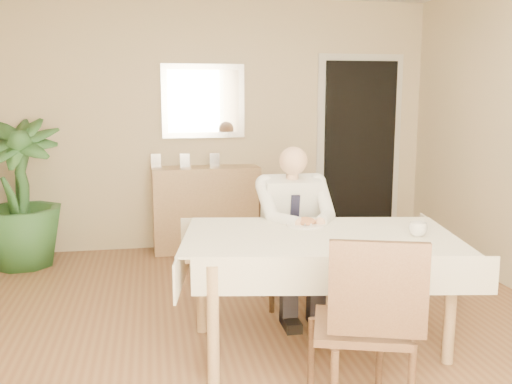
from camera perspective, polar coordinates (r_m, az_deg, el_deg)
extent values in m
plane|color=brown|center=(3.95, 0.95, -14.61)|extent=(5.00, 5.00, 0.00)
cube|color=#C1AE89|center=(6.07, -3.70, 6.70)|extent=(4.50, 0.02, 2.60)
cube|color=#C1AE89|center=(1.29, 23.77, -6.10)|extent=(4.50, 0.02, 2.60)
cube|color=beige|center=(1.27, 23.74, 0.64)|extent=(1.34, 0.02, 1.44)
cube|color=white|center=(1.29, 23.25, 0.79)|extent=(1.18, 0.02, 1.28)
cube|color=beige|center=(6.44, 10.20, 4.07)|extent=(0.96, 0.03, 2.10)
cube|color=black|center=(6.42, 10.30, 4.04)|extent=(0.80, 0.05, 1.95)
cube|color=silver|center=(6.02, -5.30, 9.03)|extent=(0.86, 0.03, 0.76)
cube|color=white|center=(6.00, -5.28, 9.03)|extent=(0.74, 0.02, 0.64)
cube|color=tan|center=(3.64, 6.34, -4.73)|extent=(1.73, 1.16, 0.04)
cube|color=beige|center=(3.64, 6.35, -4.34)|extent=(1.84, 1.27, 0.01)
cube|color=beige|center=(3.21, 8.90, -8.31)|extent=(1.68, 0.30, 0.22)
cube|color=beige|center=(4.13, 4.32, -4.09)|extent=(1.68, 0.30, 0.22)
cube|color=beige|center=(3.52, -7.15, -6.62)|extent=(0.18, 0.99, 0.22)
cube|color=beige|center=(3.99, 18.14, -5.08)|extent=(0.18, 0.99, 0.22)
cylinder|color=tan|center=(3.28, -4.31, -13.21)|extent=(0.07, 0.07, 0.70)
cylinder|color=tan|center=(3.71, 18.86, -10.97)|extent=(0.07, 0.07, 0.70)
cylinder|color=tan|center=(3.97, -5.48, -9.06)|extent=(0.07, 0.07, 0.70)
cylinder|color=tan|center=(4.33, 14.06, -7.70)|extent=(0.07, 0.07, 0.70)
cube|color=#3E291A|center=(4.47, 3.30, -6.05)|extent=(0.40, 0.40, 0.04)
cube|color=#3E291A|center=(4.58, 2.79, -2.56)|extent=(0.40, 0.04, 0.40)
cylinder|color=#3E291A|center=(4.34, 1.58, -9.51)|extent=(0.04, 0.04, 0.39)
cylinder|color=#3E291A|center=(4.42, 6.00, -9.20)|extent=(0.04, 0.04, 0.39)
cylinder|color=#3E291A|center=(4.66, 0.69, -8.14)|extent=(0.04, 0.04, 0.39)
cylinder|color=#3E291A|center=(4.73, 4.82, -7.87)|extent=(0.04, 0.04, 0.39)
cube|color=#3E291A|center=(3.01, 10.37, -13.11)|extent=(0.57, 0.57, 0.04)
cube|color=#3E291A|center=(2.73, 12.10, -9.50)|extent=(0.45, 0.18, 0.46)
cylinder|color=#3E291A|center=(3.22, 5.55, -16.17)|extent=(0.04, 0.04, 0.45)
cylinder|color=#3E291A|center=(3.34, 12.27, -15.35)|extent=(0.04, 0.04, 0.45)
cube|color=white|center=(4.35, 3.47, -1.88)|extent=(0.42, 0.31, 0.55)
cube|color=black|center=(4.24, 3.87, -2.61)|extent=(0.06, 0.08, 0.36)
cylinder|color=tan|center=(4.26, 3.65, 1.76)|extent=(0.09, 0.09, 0.08)
sphere|color=tan|center=(4.22, 3.75, 3.12)|extent=(0.21, 0.21, 0.21)
cube|color=black|center=(4.19, 2.76, -5.62)|extent=(0.13, 0.42, 0.13)
cube|color=black|center=(4.24, 5.40, -5.47)|extent=(0.13, 0.42, 0.13)
cube|color=black|center=(4.12, 3.31, -10.18)|extent=(0.11, 0.12, 0.45)
cube|color=black|center=(4.17, 6.02, -9.97)|extent=(0.11, 0.12, 0.45)
cube|color=black|center=(4.13, 3.48, -12.93)|extent=(0.11, 0.26, 0.07)
cube|color=black|center=(4.18, 6.21, -12.69)|extent=(0.11, 0.26, 0.07)
cylinder|color=white|center=(3.86, 4.96, -3.26)|extent=(0.26, 0.26, 0.02)
ellipsoid|color=brown|center=(3.85, 4.96, -2.94)|extent=(0.14, 0.14, 0.06)
cylinder|color=silver|center=(3.81, 5.78, -3.18)|extent=(0.01, 0.13, 0.01)
cylinder|color=silver|center=(3.79, 4.62, -3.24)|extent=(0.01, 0.13, 0.01)
imported|color=white|center=(3.70, 15.90, -3.61)|extent=(0.15, 0.15, 0.09)
cube|color=tan|center=(5.99, -4.99, -1.68)|extent=(1.11, 0.40, 0.88)
cube|color=silver|center=(5.95, -9.98, 3.11)|extent=(0.10, 0.02, 0.14)
cube|color=silver|center=(5.92, -7.13, 3.15)|extent=(0.10, 0.02, 0.14)
cube|color=silver|center=(5.93, -4.17, 3.22)|extent=(0.10, 0.02, 0.14)
imported|color=#275225|center=(5.81, -22.59, -0.17)|extent=(0.90, 0.90, 1.40)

